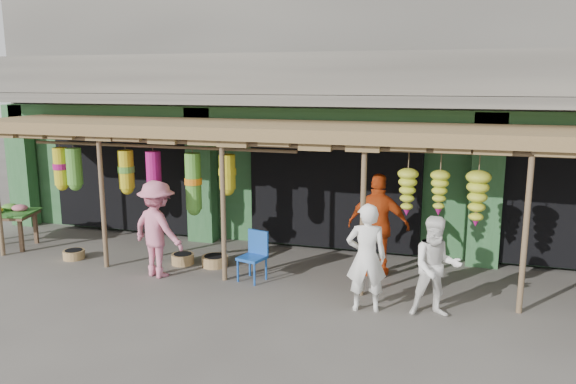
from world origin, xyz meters
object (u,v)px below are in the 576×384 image
(blue_chair, at_px, (255,253))
(person_right, at_px, (436,267))
(person_shopper, at_px, (157,229))
(person_vendor, at_px, (379,226))
(person_front, at_px, (366,258))

(blue_chair, height_order, person_right, person_right)
(person_right, height_order, person_shopper, person_shopper)
(blue_chair, bearing_deg, person_right, 2.65)
(person_vendor, bearing_deg, person_right, 127.44)
(person_front, bearing_deg, blue_chair, -33.61)
(person_right, relative_size, person_vendor, 0.82)
(person_vendor, bearing_deg, person_shopper, 19.27)
(person_right, xyz_separation_m, person_vendor, (-1.10, 1.56, 0.18))
(blue_chair, relative_size, person_front, 0.52)
(person_front, xyz_separation_m, person_shopper, (-3.93, 0.47, 0.03))
(person_shopper, bearing_deg, person_vendor, -144.77)
(blue_chair, bearing_deg, person_shopper, -154.32)
(person_right, bearing_deg, blue_chair, 153.31)
(person_front, height_order, person_vendor, person_vendor)
(person_front, xyz_separation_m, person_right, (1.05, 0.09, -0.08))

